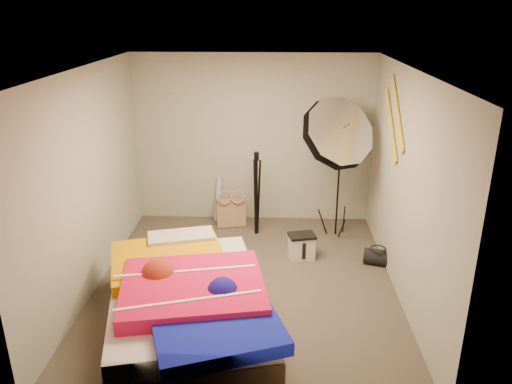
{
  "coord_description": "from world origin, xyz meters",
  "views": [
    {
      "loc": [
        0.33,
        -5.15,
        3.1
      ],
      "look_at": [
        0.1,
        0.6,
        0.95
      ],
      "focal_mm": 35.0,
      "sensor_mm": 36.0,
      "label": 1
    }
  ],
  "objects_px": {
    "tote_bag": "(231,212)",
    "camera_case": "(302,247)",
    "wrapping_roll": "(218,199)",
    "photo_umbrella": "(336,135)",
    "camera_tripod": "(256,188)",
    "bed": "(188,301)",
    "duffel_bag": "(377,257)"
  },
  "relations": [
    {
      "from": "camera_case",
      "to": "duffel_bag",
      "type": "height_order",
      "value": "camera_case"
    },
    {
      "from": "tote_bag",
      "to": "duffel_bag",
      "type": "bearing_deg",
      "value": -41.96
    },
    {
      "from": "camera_case",
      "to": "camera_tripod",
      "type": "height_order",
      "value": "camera_tripod"
    },
    {
      "from": "photo_umbrella",
      "to": "camera_case",
      "type": "bearing_deg",
      "value": -126.73
    },
    {
      "from": "wrapping_roll",
      "to": "duffel_bag",
      "type": "bearing_deg",
      "value": -31.49
    },
    {
      "from": "photo_umbrella",
      "to": "camera_tripod",
      "type": "bearing_deg",
      "value": 170.95
    },
    {
      "from": "tote_bag",
      "to": "camera_case",
      "type": "bearing_deg",
      "value": -56.89
    },
    {
      "from": "camera_tripod",
      "to": "duffel_bag",
      "type": "bearing_deg",
      "value": -28.82
    },
    {
      "from": "wrapping_roll",
      "to": "photo_umbrella",
      "type": "xyz_separation_m",
      "value": [
        1.65,
        -0.64,
        1.18
      ]
    },
    {
      "from": "bed",
      "to": "camera_tripod",
      "type": "relative_size",
      "value": 2.07
    },
    {
      "from": "duffel_bag",
      "to": "photo_umbrella",
      "type": "height_order",
      "value": "photo_umbrella"
    },
    {
      "from": "tote_bag",
      "to": "bed",
      "type": "distance_m",
      "value": 2.57
    },
    {
      "from": "wrapping_roll",
      "to": "camera_case",
      "type": "height_order",
      "value": "wrapping_roll"
    },
    {
      "from": "tote_bag",
      "to": "camera_case",
      "type": "distance_m",
      "value": 1.42
    },
    {
      "from": "tote_bag",
      "to": "camera_case",
      "type": "height_order",
      "value": "tote_bag"
    },
    {
      "from": "tote_bag",
      "to": "duffel_bag",
      "type": "distance_m",
      "value": 2.27
    },
    {
      "from": "wrapping_roll",
      "to": "bed",
      "type": "height_order",
      "value": "wrapping_roll"
    },
    {
      "from": "camera_tripod",
      "to": "bed",
      "type": "bearing_deg",
      "value": -104.64
    },
    {
      "from": "bed",
      "to": "photo_umbrella",
      "type": "distance_m",
      "value": 2.95
    },
    {
      "from": "camera_case",
      "to": "duffel_bag",
      "type": "relative_size",
      "value": 0.94
    },
    {
      "from": "wrapping_roll",
      "to": "camera_case",
      "type": "xyz_separation_m",
      "value": [
        1.22,
        -1.21,
        -0.18
      ]
    },
    {
      "from": "tote_bag",
      "to": "camera_tripod",
      "type": "height_order",
      "value": "camera_tripod"
    },
    {
      "from": "wrapping_roll",
      "to": "camera_tripod",
      "type": "bearing_deg",
      "value": -37.79
    },
    {
      "from": "wrapping_roll",
      "to": "bed",
      "type": "bearing_deg",
      "value": -89.92
    },
    {
      "from": "wrapping_roll",
      "to": "photo_umbrella",
      "type": "distance_m",
      "value": 2.12
    },
    {
      "from": "wrapping_roll",
      "to": "photo_umbrella",
      "type": "height_order",
      "value": "photo_umbrella"
    },
    {
      "from": "bed",
      "to": "camera_tripod",
      "type": "xyz_separation_m",
      "value": [
        0.6,
        2.3,
        0.38
      ]
    },
    {
      "from": "bed",
      "to": "photo_umbrella",
      "type": "bearing_deg",
      "value": 52.36
    },
    {
      "from": "wrapping_roll",
      "to": "camera_case",
      "type": "bearing_deg",
      "value": -44.67
    },
    {
      "from": "wrapping_roll",
      "to": "camera_tripod",
      "type": "distance_m",
      "value": 0.85
    },
    {
      "from": "wrapping_roll",
      "to": "photo_umbrella",
      "type": "relative_size",
      "value": 0.32
    },
    {
      "from": "wrapping_roll",
      "to": "camera_tripod",
      "type": "relative_size",
      "value": 0.56
    }
  ]
}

